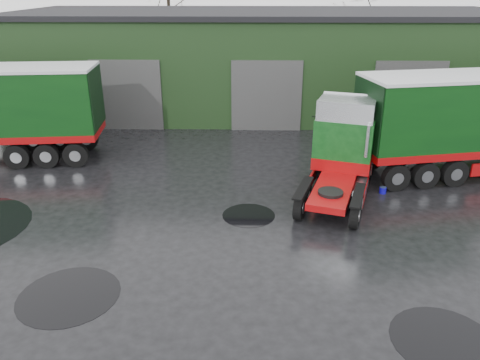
% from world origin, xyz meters
% --- Properties ---
extents(ground, '(100.00, 100.00, 0.00)m').
position_xyz_m(ground, '(0.00, 0.00, 0.00)').
color(ground, black).
extents(warehouse, '(32.40, 12.40, 6.30)m').
position_xyz_m(warehouse, '(2.00, 20.00, 3.16)').
color(warehouse, black).
rests_on(warehouse, ground).
extents(hero_tractor, '(4.33, 6.58, 3.78)m').
position_xyz_m(hero_tractor, '(4.50, 4.50, 1.89)').
color(hero_tractor, '#104616').
rests_on(hero_tractor, ground).
extents(wash_bucket, '(0.35, 0.35, 0.26)m').
position_xyz_m(wash_bucket, '(6.55, 5.14, 0.13)').
color(wash_bucket, '#0D0694').
rests_on(wash_bucket, ground).
extents(tree_back_a, '(4.40, 4.40, 9.50)m').
position_xyz_m(tree_back_a, '(-6.00, 30.00, 4.75)').
color(tree_back_a, black).
rests_on(tree_back_a, ground).
extents(tree_back_b, '(4.40, 4.40, 7.50)m').
position_xyz_m(tree_back_b, '(10.00, 30.00, 3.75)').
color(tree_back_b, black).
rests_on(tree_back_b, ground).
extents(puddle_0, '(2.80, 2.80, 0.01)m').
position_xyz_m(puddle_0, '(-3.87, -1.92, 0.00)').
color(puddle_0, black).
rests_on(puddle_0, ground).
extents(puddle_1, '(1.96, 1.96, 0.01)m').
position_xyz_m(puddle_1, '(1.07, 3.02, 0.00)').
color(puddle_1, black).
rests_on(puddle_1, ground).
extents(puddle_3, '(2.58, 2.58, 0.01)m').
position_xyz_m(puddle_3, '(5.84, -3.47, 0.00)').
color(puddle_3, black).
rests_on(puddle_3, ground).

